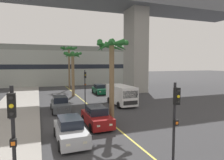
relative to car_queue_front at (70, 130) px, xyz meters
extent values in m
cube|color=#9E9991|center=(-4.20, 4.50, -0.65)|extent=(4.80, 80.00, 0.15)
cube|color=#DBCC4C|center=(3.80, 12.50, -0.72)|extent=(0.14, 56.00, 0.01)
cube|color=gray|center=(14.58, 19.45, 6.55)|extent=(2.80, 4.40, 14.54)
cube|color=#ADB2A8|center=(3.80, 36.70, 3.20)|extent=(34.44, 8.00, 7.85)
cube|color=gray|center=(3.80, 36.70, 7.73)|extent=(33.75, 7.20, 1.20)
cube|color=black|center=(3.80, 32.68, 3.60)|extent=(30.99, 0.04, 1.00)
cube|color=#B7BABF|center=(0.00, -0.03, -0.14)|extent=(1.77, 4.13, 0.80)
cube|color=black|center=(0.00, 0.12, 0.54)|extent=(1.43, 2.07, 0.60)
cube|color=#F2EDCC|center=(0.50, -2.03, -0.09)|extent=(0.24, 0.08, 0.14)
cube|color=#F2EDCC|center=(-0.43, -2.05, -0.09)|extent=(0.24, 0.08, 0.14)
cylinder|color=black|center=(0.83, -1.29, -0.40)|extent=(0.23, 0.64, 0.64)
cylinder|color=black|center=(-0.78, -1.32, -0.40)|extent=(0.23, 0.64, 0.64)
cylinder|color=black|center=(0.79, 1.25, -0.40)|extent=(0.23, 0.64, 0.64)
cylinder|color=black|center=(-0.83, 1.22, -0.40)|extent=(0.23, 0.64, 0.64)
cube|color=#0C4728|center=(7.65, 18.84, -0.14)|extent=(1.80, 4.14, 0.80)
cube|color=black|center=(7.65, 18.99, 0.54)|extent=(1.44, 2.08, 0.60)
cube|color=#F2EDCC|center=(8.07, 16.81, -0.09)|extent=(0.24, 0.09, 0.14)
cube|color=#F2EDCC|center=(7.13, 16.84, -0.09)|extent=(0.24, 0.09, 0.14)
cylinder|color=black|center=(8.42, 17.55, -0.40)|extent=(0.24, 0.65, 0.64)
cylinder|color=black|center=(6.81, 17.58, -0.40)|extent=(0.24, 0.65, 0.64)
cylinder|color=black|center=(8.48, 20.09, -0.40)|extent=(0.24, 0.65, 0.64)
cylinder|color=black|center=(6.87, 20.13, -0.40)|extent=(0.24, 0.65, 0.64)
cube|color=maroon|center=(2.50, 2.54, -0.14)|extent=(1.72, 4.11, 0.80)
cube|color=black|center=(2.50, 2.69, 0.54)|extent=(1.40, 2.06, 0.60)
cube|color=#F2EDCC|center=(2.98, 0.53, -0.09)|extent=(0.24, 0.08, 0.14)
cube|color=#F2EDCC|center=(2.04, 0.53, -0.09)|extent=(0.24, 0.08, 0.14)
cylinder|color=black|center=(3.32, 1.27, -0.40)|extent=(0.22, 0.64, 0.64)
cylinder|color=black|center=(1.70, 1.26, -0.40)|extent=(0.22, 0.64, 0.64)
cylinder|color=black|center=(3.31, 3.81, -0.40)|extent=(0.22, 0.64, 0.64)
cylinder|color=black|center=(1.69, 3.81, -0.40)|extent=(0.22, 0.64, 0.64)
cube|color=#4C5156|center=(0.25, 8.63, -0.14)|extent=(1.70, 4.10, 0.80)
cube|color=black|center=(0.25, 8.78, 0.54)|extent=(1.40, 2.05, 0.60)
cube|color=#F2EDCC|center=(0.72, 6.62, -0.09)|extent=(0.24, 0.08, 0.14)
cube|color=#F2EDCC|center=(-0.22, 6.63, -0.09)|extent=(0.24, 0.08, 0.14)
cylinder|color=black|center=(1.06, 7.36, -0.40)|extent=(0.22, 0.64, 0.64)
cylinder|color=black|center=(-0.56, 7.36, -0.40)|extent=(0.22, 0.64, 0.64)
cylinder|color=black|center=(1.06, 9.90, -0.40)|extent=(0.22, 0.64, 0.64)
cylinder|color=black|center=(-0.56, 9.91, -0.40)|extent=(0.22, 0.64, 0.64)
cube|color=white|center=(7.52, 9.37, 0.59)|extent=(2.08, 5.23, 2.10)
cube|color=black|center=(7.56, 6.82, 0.94)|extent=(1.80, 0.11, 0.80)
cube|color=black|center=(7.56, 6.76, 0.01)|extent=(1.70, 0.09, 0.44)
cylinder|color=black|center=(8.49, 7.83, -0.34)|extent=(0.27, 0.76, 0.76)
cylinder|color=black|center=(6.59, 7.80, -0.34)|extent=(0.27, 0.76, 0.76)
cylinder|color=black|center=(8.44, 10.95, -0.34)|extent=(0.27, 0.76, 0.76)
cylinder|color=black|center=(6.54, 10.92, -0.34)|extent=(0.27, 0.76, 0.76)
cylinder|color=black|center=(-2.65, -5.82, 1.53)|extent=(0.12, 0.12, 4.20)
cube|color=black|center=(-2.65, -5.96, 3.03)|extent=(0.24, 0.20, 0.76)
sphere|color=black|center=(-2.65, -6.06, 3.27)|extent=(0.14, 0.14, 0.14)
sphere|color=yellow|center=(-2.65, -6.06, 3.03)|extent=(0.14, 0.14, 0.14)
sphere|color=black|center=(-2.65, -6.06, 2.79)|extent=(0.14, 0.14, 0.14)
cube|color=black|center=(-2.65, -5.94, 1.83)|extent=(0.20, 0.16, 0.24)
cube|color=orange|center=(-2.65, -6.02, 1.83)|extent=(0.12, 0.03, 0.12)
cylinder|color=black|center=(3.88, -5.41, 1.38)|extent=(0.12, 0.12, 4.20)
cube|color=black|center=(3.88, -5.55, 2.88)|extent=(0.24, 0.20, 0.76)
sphere|color=black|center=(3.88, -5.65, 3.12)|extent=(0.14, 0.14, 0.14)
sphere|color=yellow|center=(3.88, -5.65, 2.88)|extent=(0.14, 0.14, 0.14)
sphere|color=black|center=(3.88, -5.65, 2.64)|extent=(0.14, 0.14, 0.14)
cube|color=black|center=(3.88, -5.53, 1.68)|extent=(0.20, 0.16, 0.24)
cube|color=orange|center=(3.88, -5.61, 1.68)|extent=(0.12, 0.03, 0.12)
cylinder|color=black|center=(3.64, 11.81, 1.38)|extent=(0.12, 0.12, 4.20)
cube|color=black|center=(3.64, 11.67, 2.88)|extent=(0.24, 0.20, 0.76)
sphere|color=black|center=(3.64, 11.57, 3.12)|extent=(0.14, 0.14, 0.14)
sphere|color=yellow|center=(3.64, 11.57, 2.88)|extent=(0.14, 0.14, 0.14)
sphere|color=black|center=(3.64, 11.57, 2.64)|extent=(0.14, 0.14, 0.14)
cube|color=black|center=(3.64, 11.69, 1.68)|extent=(0.20, 0.16, 0.24)
cube|color=orange|center=(3.64, 11.61, 1.68)|extent=(0.12, 0.03, 0.12)
cylinder|color=brown|center=(3.16, 17.92, 2.50)|extent=(0.45, 0.45, 6.44)
sphere|color=#236028|center=(3.16, 17.92, 5.87)|extent=(0.60, 0.60, 0.60)
cone|color=#236028|center=(4.03, 17.91, 5.49)|extent=(0.45, 1.77, 1.09)
cone|color=#236028|center=(3.75, 18.55, 5.54)|extent=(1.60, 1.54, 1.02)
cone|color=#236028|center=(3.14, 18.78, 5.54)|extent=(1.79, 0.48, 1.02)
cone|color=#236028|center=(2.50, 18.48, 5.57)|extent=(1.49, 1.64, 0.98)
cone|color=#236028|center=(2.30, 18.03, 5.50)|extent=(0.67, 1.82, 1.07)
cone|color=#236028|center=(2.48, 17.38, 5.56)|extent=(1.45, 1.68, 1.00)
cone|color=#236028|center=(3.04, 17.06, 5.50)|extent=(1.82, 0.69, 1.07)
cone|color=#236028|center=(3.73, 17.26, 5.68)|extent=(1.65, 1.50, 0.78)
cylinder|color=brown|center=(3.97, 27.24, 3.26)|extent=(0.35, 0.35, 7.95)
sphere|color=#236028|center=(3.97, 27.24, 7.38)|extent=(0.60, 0.60, 0.60)
cone|color=#236028|center=(5.03, 27.30, 7.14)|extent=(0.56, 2.18, 0.90)
cone|color=#236028|center=(4.52, 28.14, 7.17)|extent=(2.07, 1.50, 0.85)
cone|color=#236028|center=(3.41, 28.13, 7.17)|extent=(2.06, 1.52, 0.84)
cone|color=#236028|center=(2.91, 27.24, 7.02)|extent=(0.45, 2.14, 1.11)
cone|color=#236028|center=(3.47, 26.31, 7.07)|extent=(2.11, 1.40, 1.01)
cone|color=#236028|center=(4.42, 26.28, 7.20)|extent=(2.14, 1.32, 0.79)
cylinder|color=brown|center=(3.96, 3.00, 2.60)|extent=(0.42, 0.42, 6.64)
sphere|color=#236028|center=(3.96, 3.00, 6.07)|extent=(0.60, 0.60, 0.60)
cone|color=#236028|center=(4.86, 3.06, 5.72)|extent=(0.57, 1.86, 1.07)
cone|color=#236028|center=(4.48, 3.73, 5.73)|extent=(1.75, 1.42, 1.05)
cone|color=#236028|center=(3.86, 3.89, 5.80)|extent=(1.88, 0.65, 0.95)
cone|color=#236028|center=(3.14, 3.36, 5.71)|extent=(1.14, 1.85, 1.09)
cone|color=#236028|center=(3.21, 2.50, 5.70)|extent=(1.37, 1.77, 1.09)
cone|color=#236028|center=(3.79, 2.12, 5.86)|extent=(1.90, 0.79, 0.85)
cone|color=#236028|center=(4.45, 2.24, 5.85)|extent=(1.79, 1.38, 0.85)
cylinder|color=#2D2D38|center=(-4.25, 6.55, -0.15)|extent=(0.22, 0.22, 0.85)
cube|color=#338C4C|center=(-4.25, 6.55, 0.56)|extent=(0.34, 0.22, 0.56)
sphere|color=beige|center=(-4.25, 6.55, 0.95)|extent=(0.20, 0.20, 0.20)
camera|label=1|loc=(-1.86, -12.77, 4.33)|focal=32.13mm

